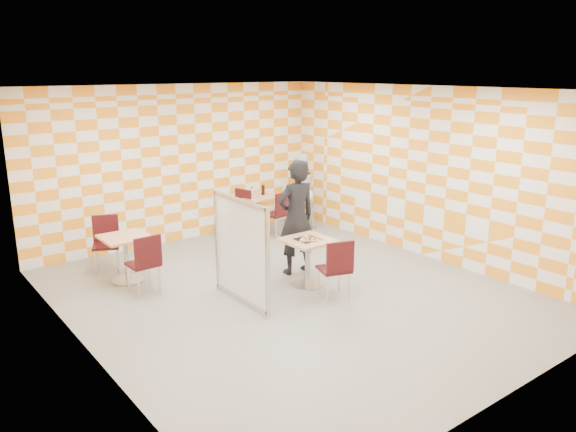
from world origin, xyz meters
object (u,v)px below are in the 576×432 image
at_px(chair_main_front, 337,265).
at_px(chair_second_side, 240,209).
at_px(man_dark, 296,217).
at_px(empty_table, 126,251).
at_px(chair_empty_far, 106,239).
at_px(sport_bottle, 252,192).
at_px(chair_second_front, 279,211).
at_px(chair_empty_near, 145,260).
at_px(main_table, 308,254).
at_px(partition, 241,251).
at_px(soda_bottle, 263,190).
at_px(man_white, 299,191).
at_px(second_table, 258,207).

bearing_deg(chair_main_front, chair_second_side, 79.07).
bearing_deg(man_dark, empty_table, -24.59).
bearing_deg(chair_main_front, empty_table, 129.33).
bearing_deg(chair_empty_far, sport_bottle, 7.52).
relative_size(empty_table, chair_second_side, 0.81).
bearing_deg(chair_second_front, sport_bottle, 107.26).
bearing_deg(chair_empty_near, chair_second_side, 32.38).
bearing_deg(man_dark, main_table, 72.83).
bearing_deg(partition, chair_main_front, -33.37).
distance_m(partition, sport_bottle, 3.68).
relative_size(main_table, soda_bottle, 3.26).
relative_size(man_dark, soda_bottle, 8.19).
xyz_separation_m(chair_main_front, chair_second_side, (0.71, 3.67, 0.00)).
bearing_deg(empty_table, chair_second_side, 21.10).
height_order(man_white, soda_bottle, man_white).
distance_m(empty_table, soda_bottle, 3.59).
relative_size(main_table, man_white, 0.48).
height_order(main_table, man_dark, man_dark).
relative_size(second_table, sport_bottle, 3.75).
bearing_deg(man_white, chair_main_front, 74.53).
distance_m(main_table, chair_empty_near, 2.43).
distance_m(chair_main_front, chair_empty_near, 2.82).
distance_m(chair_main_front, man_white, 3.89).
relative_size(second_table, chair_main_front, 0.81).
bearing_deg(main_table, chair_main_front, -93.55).
height_order(chair_empty_far, man_dark, man_dark).
bearing_deg(chair_empty_near, man_white, 19.55).
bearing_deg(chair_empty_far, partition, -68.05).
bearing_deg(empty_table, soda_bottle, 17.96).
relative_size(second_table, man_dark, 0.40).
relative_size(chair_second_side, soda_bottle, 4.02).
xyz_separation_m(empty_table, man_white, (4.09, 0.76, 0.28)).
xyz_separation_m(man_dark, sport_bottle, (0.77, 2.44, -0.10)).
height_order(chair_empty_near, sport_bottle, sport_bottle).
xyz_separation_m(empty_table, chair_main_front, (2.11, -2.58, 0.04)).
height_order(empty_table, chair_main_front, chair_main_front).
xyz_separation_m(second_table, man_white, (0.84, -0.31, 0.28)).
distance_m(chair_second_front, partition, 3.33).
distance_m(main_table, man_dark, 0.74).
distance_m(man_white, soda_bottle, 0.77).
xyz_separation_m(second_table, chair_empty_far, (-3.30, -0.36, 0.04)).
xyz_separation_m(chair_second_side, partition, (-1.85, -2.91, 0.25)).
height_order(main_table, chair_second_front, chair_second_front).
distance_m(chair_second_side, partition, 3.46).
height_order(main_table, sport_bottle, sport_bottle).
xyz_separation_m(chair_empty_far, partition, (1.02, -2.54, 0.25)).
relative_size(second_table, partition, 0.48).
bearing_deg(chair_second_front, man_white, 20.63).
xyz_separation_m(chair_empty_near, soda_bottle, (3.37, 1.78, 0.31)).
relative_size(chair_second_front, partition, 0.60).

